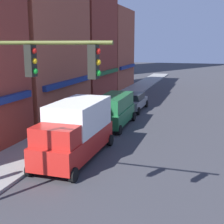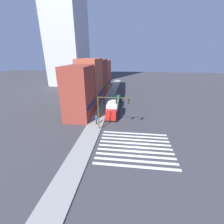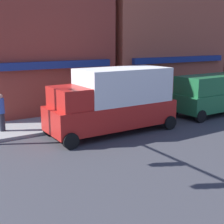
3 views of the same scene
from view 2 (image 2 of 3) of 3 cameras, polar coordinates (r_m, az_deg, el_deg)
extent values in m
plane|color=#38383D|center=(22.93, 8.71, -13.11)|extent=(200.00, 200.00, 0.00)
cube|color=gray|center=(23.74, -10.07, -11.68)|extent=(120.00, 3.00, 0.15)
cube|color=silver|center=(19.67, 8.98, -19.85)|extent=(0.46, 10.80, 0.01)
cube|color=silver|center=(20.45, 8.90, -17.96)|extent=(0.46, 10.80, 0.01)
cube|color=silver|center=(21.26, 8.83, -16.22)|extent=(0.46, 10.80, 0.01)
cube|color=silver|center=(22.09, 8.77, -14.60)|extent=(0.46, 10.80, 0.01)
cube|color=silver|center=(22.93, 8.71, -13.10)|extent=(0.46, 10.80, 0.01)
cube|color=silver|center=(23.78, 8.66, -11.71)|extent=(0.46, 10.80, 0.01)
cube|color=silver|center=(24.65, 8.61, -10.42)|extent=(0.46, 10.80, 0.01)
cube|color=silver|center=(25.53, 8.56, -9.21)|extent=(0.46, 10.80, 0.01)
cube|color=silver|center=(26.42, 8.52, -8.09)|extent=(0.46, 10.80, 0.01)
cube|color=maroon|center=(31.85, -12.44, 7.19)|extent=(7.88, 5.00, 10.74)
cube|color=navy|center=(31.74, -7.57, 3.00)|extent=(6.70, 0.30, 0.40)
cube|color=#9E4C38|center=(40.57, -8.19, 11.18)|extent=(9.90, 5.00, 11.76)
cube|color=navy|center=(40.57, -4.33, 7.17)|extent=(8.41, 0.30, 0.40)
cube|color=maroon|center=(49.99, -5.29, 12.90)|extent=(8.59, 5.00, 11.27)
cube|color=#1E592D|center=(49.96, -2.17, 9.90)|extent=(7.30, 0.30, 0.40)
cube|color=#9E4C38|center=(58.63, -3.46, 13.88)|extent=(8.60, 5.00, 10.66)
cube|color=navy|center=(58.56, -0.80, 11.60)|extent=(7.31, 0.30, 0.40)
cube|color=#B2B7C1|center=(75.76, -17.16, 31.82)|extent=(19.86, 13.21, 55.48)
cylinder|color=#474C1E|center=(26.29, -5.20, -0.52)|extent=(0.18, 0.18, 6.26)
cylinder|color=#474C1E|center=(24.91, 1.06, 5.45)|extent=(0.12, 5.73, 0.12)
cube|color=black|center=(25.04, 1.71, 4.27)|extent=(0.32, 0.24, 0.95)
sphere|color=red|center=(24.94, 2.01, 4.91)|extent=(0.18, 0.18, 0.18)
sphere|color=#EAAD14|center=(25.03, 2.00, 4.25)|extent=(0.18, 0.18, 0.18)
sphere|color=green|center=(25.12, 2.00, 3.59)|extent=(0.18, 0.18, 0.18)
cube|color=black|center=(24.95, 6.31, 4.08)|extent=(0.32, 0.24, 0.95)
sphere|color=red|center=(24.86, 6.64, 4.72)|extent=(0.18, 0.18, 0.18)
sphere|color=#EAAD14|center=(24.95, 6.61, 4.06)|extent=(0.18, 0.18, 0.18)
sphere|color=green|center=(25.04, 6.58, 3.40)|extent=(0.18, 0.18, 0.18)
cube|color=#B21E19|center=(32.58, 0.10, -0.26)|extent=(6.20, 2.20, 1.10)
cube|color=silver|center=(32.69, 0.23, 2.34)|extent=(4.34, 2.20, 1.60)
cube|color=#B21E19|center=(30.38, -0.34, 0.13)|extent=(1.74, 2.09, 0.90)
cylinder|color=black|center=(30.49, -2.56, -2.98)|extent=(0.68, 0.22, 0.68)
cylinder|color=black|center=(30.23, 1.57, -3.19)|extent=(0.68, 0.22, 0.68)
cylinder|color=black|center=(35.40, -1.15, 0.58)|extent=(0.68, 0.22, 0.68)
cylinder|color=black|center=(35.18, 2.40, 0.43)|extent=(0.68, 0.22, 0.68)
cube|color=#1E6638|center=(39.26, 1.33, 3.46)|extent=(5.04, 2.10, 1.00)
cube|color=#1E6638|center=(38.97, 1.35, 4.86)|extent=(4.79, 1.93, 1.00)
cylinder|color=black|center=(37.56, -0.51, 1.82)|extent=(0.68, 0.22, 0.68)
cylinder|color=black|center=(37.37, 2.54, 1.69)|extent=(0.68, 0.22, 0.68)
cylinder|color=black|center=(41.50, 0.24, 3.73)|extent=(0.68, 0.22, 0.68)
cylinder|color=black|center=(41.32, 3.00, 3.63)|extent=(0.68, 0.22, 0.68)
cube|color=slate|center=(45.04, 2.09, 5.60)|extent=(4.42, 1.85, 0.70)
cube|color=black|center=(44.87, 2.10, 6.37)|extent=(2.44, 1.68, 0.55)
cylinder|color=black|center=(43.50, 0.70, 4.57)|extent=(0.68, 0.22, 0.68)
cylinder|color=black|center=(43.36, 3.07, 4.48)|extent=(0.68, 0.22, 0.68)
cylinder|color=black|center=(46.93, 1.18, 5.82)|extent=(0.68, 0.22, 0.68)
cylinder|color=black|center=(46.79, 3.38, 5.74)|extent=(0.68, 0.22, 0.68)
cylinder|color=#23232D|center=(41.02, -3.06, 3.84)|extent=(0.26, 0.26, 0.85)
cylinder|color=slate|center=(40.80, -3.08, 4.87)|extent=(0.32, 0.32, 0.70)
sphere|color=tan|center=(40.67, -3.09, 5.50)|extent=(0.22, 0.22, 0.22)
cylinder|color=#23232D|center=(29.06, -5.96, -3.84)|extent=(0.26, 0.26, 0.85)
cylinder|color=#2D4C9E|center=(28.74, -6.02, -2.44)|extent=(0.32, 0.32, 0.70)
sphere|color=tan|center=(28.56, -6.05, -1.60)|extent=(0.22, 0.22, 0.22)
camera|label=1|loc=(17.28, 16.29, -2.92)|focal=50.00mm
camera|label=3|loc=(25.39, 26.03, -0.72)|focal=50.00mm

